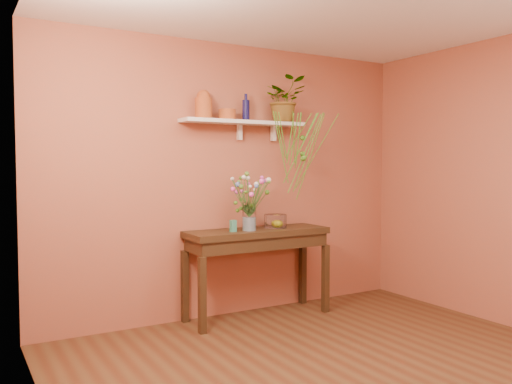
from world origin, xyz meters
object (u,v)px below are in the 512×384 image
object	(u,v)px
glass_vase	(249,219)
bouquet	(250,189)
sideboard	(257,242)
blue_bottle	(246,110)
terracotta_jug	(204,105)
spider_plant	(285,100)
glass_bowl	(275,222)

from	to	relation	value
glass_vase	bouquet	size ratio (longest dim) A/B	0.61
sideboard	blue_bottle	world-z (taller)	blue_bottle
terracotta_jug	spider_plant	distance (m)	0.90
spider_plant	glass_vase	xyz separation A→B (m)	(-0.50, -0.15, -1.18)
terracotta_jug	glass_bowl	xyz separation A→B (m)	(0.73, -0.11, -1.13)
blue_bottle	glass_bowl	bearing A→B (deg)	-26.41
spider_plant	glass_bowl	xyz separation A→B (m)	(-0.16, -0.08, -1.23)
glass_vase	glass_bowl	world-z (taller)	glass_vase
sideboard	glass_vase	world-z (taller)	glass_vase
sideboard	bouquet	world-z (taller)	bouquet
spider_plant	blue_bottle	bearing A→B (deg)	173.45
bouquet	terracotta_jug	bearing A→B (deg)	155.51
glass_vase	sideboard	bearing A→B (deg)	23.20
sideboard	glass_vase	bearing A→B (deg)	-156.80
spider_plant	glass_bowl	world-z (taller)	spider_plant
sideboard	glass_bowl	bearing A→B (deg)	3.10
spider_plant	bouquet	world-z (taller)	spider_plant
blue_bottle	sideboard	bearing A→B (deg)	-70.75
terracotta_jug	glass_vase	distance (m)	1.16
spider_plant	bouquet	distance (m)	1.03
terracotta_jug	glass_bowl	size ratio (longest dim) A/B	1.21
blue_bottle	glass_vase	xyz separation A→B (m)	(-0.07, -0.20, -1.06)
glass_vase	bouquet	world-z (taller)	bouquet
blue_bottle	bouquet	size ratio (longest dim) A/B	0.59
sideboard	spider_plant	world-z (taller)	spider_plant
glass_vase	glass_bowl	xyz separation A→B (m)	(0.34, 0.06, -0.05)
terracotta_jug	blue_bottle	distance (m)	0.47
spider_plant	bouquet	bearing A→B (deg)	-162.88
bouquet	spider_plant	bearing A→B (deg)	17.12
spider_plant	glass_vase	size ratio (longest dim) A/B	1.68
sideboard	spider_plant	xyz separation A→B (m)	(0.37, 0.09, 1.42)
sideboard	glass_bowl	xyz separation A→B (m)	(0.21, 0.01, 0.19)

